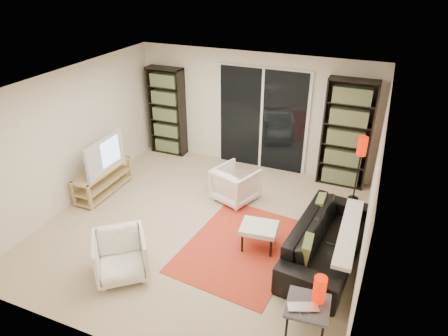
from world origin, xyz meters
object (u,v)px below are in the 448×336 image
Objects in this scene: tv_stand at (103,180)px; floor_lamp at (361,153)px; armchair_front at (121,256)px; side_table at (308,307)px; bookshelf_right at (346,134)px; sofa at (328,240)px; ottoman at (259,229)px; armchair_back at (235,184)px; bookshelf_left at (167,112)px.

tv_stand is 1.03× the size of floor_lamp.
side_table is (2.60, 0.04, 0.03)m from armchair_front.
bookshelf_right is 2.94× the size of armchair_front.
tv_stand is (-4.12, -2.06, -0.79)m from bookshelf_right.
sofa is 1.02m from ottoman.
tv_stand reaches higher than ottoman.
armchair_front is 1.20× the size of ottoman.
armchair_front reaches higher than armchair_back.
armchair_front is (-0.77, -2.46, 0.00)m from armchair_back.
armchair_back reaches higher than ottoman.
ottoman is at bearing 128.67° from side_table.
armchair_front is at bearing -70.08° from bookshelf_left.
armchair_front reaches higher than tv_stand.
bookshelf_right reaches higher than armchair_back.
bookshelf_left is 2.62m from armchair_back.
floor_lamp reaches higher than ottoman.
armchair_front is at bearing 92.91° from armchair_back.
floor_lamp reaches higher than armchair_front.
armchair_front reaches higher than sofa.
armchair_front is 2.06m from ottoman.
sofa is at bearing -96.16° from floor_lamp.
tv_stand is 2.41m from armchair_front.
armchair_back is at bearing -141.51° from bookshelf_right.
ottoman is at bearing -121.15° from floor_lamp.
ottoman is (2.97, -2.51, -0.63)m from bookshelf_left.
floor_lamp reaches higher than side_table.
bookshelf_right is at bearing 9.51° from sofa.
armchair_back is 0.56× the size of floor_lamp.
sofa is at bearing -30.64° from bookshelf_left.
side_table is (1.00, -1.26, 0.01)m from ottoman.
tv_stand is 4.75m from floor_lamp.
sofa is 1.74× the size of floor_lamp.
bookshelf_left is 4.11m from armchair_front.
sofa is at bearing 171.51° from armchair_back.
bookshelf_right is at bearing 18.27° from armchair_front.
tv_stand is 4.58m from side_table.
bookshelf_left is 1.50× the size of tv_stand.
bookshelf_right is 4.67m from tv_stand.
bookshelf_right is 3.54× the size of ottoman.
bookshelf_left is at bearing 65.71° from sofa.
armchair_front is at bearing -179.03° from side_table.
ottoman is 2.40m from floor_lamp.
floor_lamp is at bearing 19.09° from tv_stand.
bookshelf_right reaches higher than armchair_front.
side_table is at bearing 147.41° from armchair_back.
sofa is 2.98m from armchair_front.
side_table is at bearing -173.70° from sofa.
bookshelf_left reaches higher than armchair_back.
armchair_back is (-1.83, 1.00, 0.00)m from sofa.
bookshelf_right is at bearing -0.00° from bookshelf_left.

